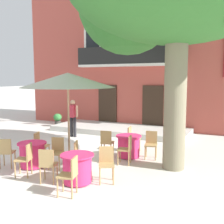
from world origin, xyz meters
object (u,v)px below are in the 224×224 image
at_px(cafe_table_near_tree, 77,168).
at_px(pedestrian_near_entrance, 73,116).
at_px(cafe_chair_front_3, 151,143).
at_px(ground_planter_left, 58,119).
at_px(cafe_chair_near_tree_2, 80,155).
at_px(cafe_chair_front_2, 127,148).
at_px(cafe_chair_middle_2, 6,151).
at_px(cafe_chair_front_1, 107,141).
at_px(cafe_table_middle, 32,154).
at_px(cafe_chair_middle_1, 40,144).
at_px(cafe_chair_near_tree_3, 48,163).
at_px(cafe_chair_near_tree_1, 106,162).
at_px(cafe_umbrella, 68,81).
at_px(cafe_chair_middle_0, 57,151).
at_px(cafe_chair_middle_3, 26,157).
at_px(cafe_chair_front_0, 132,137).
at_px(cafe_table_front, 129,146).
at_px(cafe_chair_near_tree_0, 70,173).

xyz_separation_m(cafe_table_near_tree, pedestrian_near_entrance, (-3.20, 4.60, 0.57)).
height_order(cafe_chair_front_3, ground_planter_left, cafe_chair_front_3).
height_order(cafe_chair_near_tree_2, cafe_chair_front_2, same).
distance_m(cafe_chair_middle_2, cafe_chair_front_1, 3.23).
bearing_deg(cafe_chair_near_tree_2, cafe_table_middle, -172.93).
height_order(cafe_table_near_tree, cafe_table_middle, same).
distance_m(cafe_chair_near_tree_2, cafe_chair_middle_1, 1.93).
xyz_separation_m(cafe_chair_near_tree_3, cafe_table_middle, (-1.24, 0.81, -0.14)).
height_order(cafe_chair_near_tree_1, cafe_umbrella, cafe_umbrella).
xyz_separation_m(cafe_table_near_tree, cafe_chair_near_tree_3, (-0.67, -0.34, 0.14)).
distance_m(cafe_chair_middle_1, cafe_chair_front_2, 2.88).
relative_size(cafe_chair_front_2, ground_planter_left, 1.26).
height_order(cafe_chair_middle_0, cafe_chair_front_1, same).
distance_m(cafe_chair_near_tree_3, pedestrian_near_entrance, 5.56).
distance_m(cafe_chair_near_tree_2, cafe_chair_front_1, 1.81).
xyz_separation_m(cafe_chair_middle_3, ground_planter_left, (-3.91, 6.62, -0.12)).
xyz_separation_m(cafe_chair_middle_2, cafe_chair_middle_3, (1.00, -0.25, 0.00)).
distance_m(cafe_chair_front_1, cafe_umbrella, 2.51).
relative_size(cafe_chair_front_3, ground_planter_left, 1.26).
bearing_deg(cafe_chair_middle_1, ground_planter_left, 121.66).
bearing_deg(cafe_chair_middle_0, cafe_chair_front_0, 62.66).
height_order(cafe_table_middle, cafe_table_front, same).
bearing_deg(cafe_umbrella, cafe_chair_near_tree_2, -37.68).
distance_m(cafe_table_middle, cafe_chair_middle_2, 0.77).
relative_size(cafe_chair_near_tree_1, cafe_umbrella, 0.31).
relative_size(cafe_chair_middle_2, cafe_chair_front_3, 1.00).
relative_size(cafe_table_front, cafe_chair_front_1, 0.95).
bearing_deg(cafe_chair_front_1, cafe_chair_middle_0, -115.28).
xyz_separation_m(cafe_chair_near_tree_0, cafe_chair_middle_2, (-2.81, 0.77, 0.00)).
xyz_separation_m(cafe_chair_near_tree_2, cafe_chair_front_0, (0.52, 2.75, 0.00)).
height_order(cafe_chair_front_2, cafe_chair_front_3, same).
relative_size(cafe_chair_middle_2, cafe_chair_front_2, 1.00).
xyz_separation_m(cafe_chair_middle_0, cafe_chair_middle_1, (-1.00, 0.42, 0.00)).
bearing_deg(ground_planter_left, cafe_umbrella, -50.01).
bearing_deg(cafe_chair_middle_1, cafe_table_front, 30.83).
height_order(cafe_table_front, cafe_chair_front_0, cafe_chair_front_0).
xyz_separation_m(cafe_chair_near_tree_3, ground_planter_left, (-4.79, 6.78, -0.12)).
xyz_separation_m(cafe_table_front, cafe_chair_front_2, (0.23, -0.72, 0.14)).
height_order(cafe_chair_near_tree_0, ground_planter_left, cafe_chair_near_tree_0).
bearing_deg(cafe_chair_near_tree_1, cafe_table_middle, 178.76).
bearing_deg(cafe_chair_near_tree_3, ground_planter_left, 125.22).
height_order(cafe_table_middle, cafe_chair_middle_3, cafe_chair_middle_3).
xyz_separation_m(cafe_chair_near_tree_1, cafe_chair_near_tree_3, (-1.30, -0.76, 0.00)).
bearing_deg(cafe_chair_front_3, cafe_chair_near_tree_1, -99.44).
xyz_separation_m(cafe_chair_middle_3, pedestrian_near_entrance, (-1.65, 4.78, 0.43)).
relative_size(cafe_chair_near_tree_0, cafe_chair_front_3, 1.00).
xyz_separation_m(cafe_chair_near_tree_3, cafe_chair_middle_3, (-0.88, 0.15, 0.00)).
xyz_separation_m(cafe_table_middle, cafe_chair_front_2, (2.47, 1.49, 0.14)).
relative_size(cafe_chair_middle_2, cafe_chair_front_0, 1.00).
bearing_deg(cafe_chair_middle_0, cafe_chair_middle_3, -109.85).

